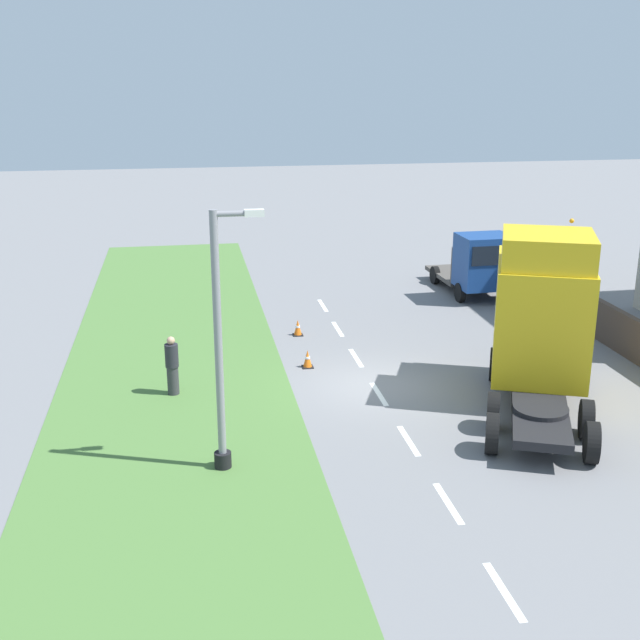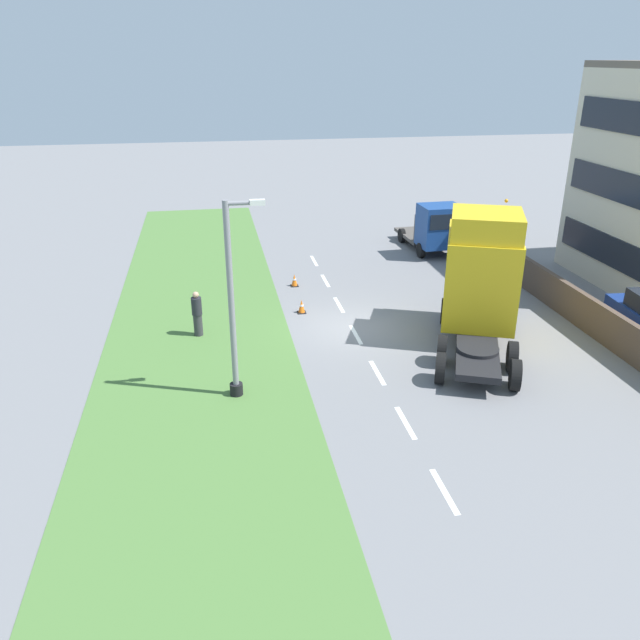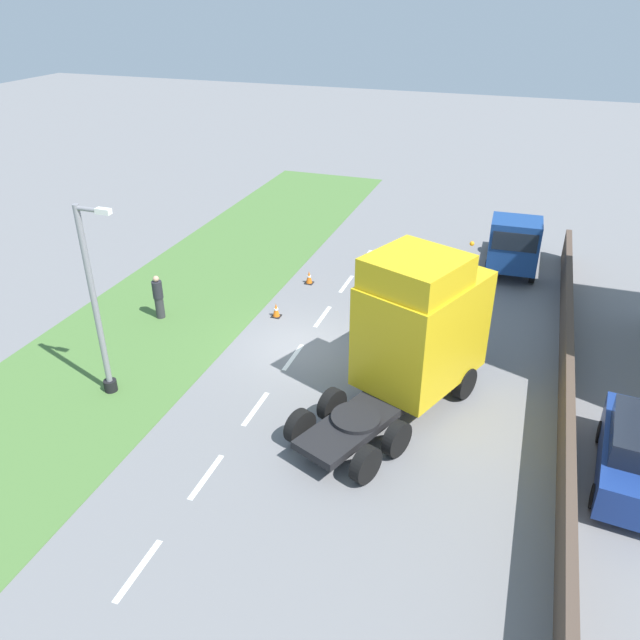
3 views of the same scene
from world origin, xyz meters
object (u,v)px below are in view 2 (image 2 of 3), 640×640
lorry_cab (481,276)px  traffic_cone_lead (294,280)px  lamp_post (234,314)px  pedestrian (197,314)px  flatbed_truck (436,228)px  traffic_cone_trailing (302,306)px

lorry_cab → traffic_cone_lead: size_ratio=12.47×
lorry_cab → lamp_post: bearing=-140.4°
lamp_post → pedestrian: 5.39m
flatbed_truck → traffic_cone_lead: (-8.24, -3.70, -1.17)m
flatbed_truck → traffic_cone_trailing: 11.02m
flatbed_truck → traffic_cone_trailing: bearing=37.8°
pedestrian → traffic_cone_lead: (4.44, 4.90, -0.60)m
lamp_post → traffic_cone_lead: lamp_post is taller
lorry_cab → traffic_cone_lead: 9.45m
lorry_cab → flatbed_truck: lorry_cab is taller
traffic_cone_lead → pedestrian: bearing=-132.2°
lorry_cab → traffic_cone_lead: (-6.03, 6.94, -2.20)m
traffic_cone_lead → traffic_cone_trailing: (-0.17, -3.33, 0.00)m
flatbed_truck → traffic_cone_lead: bearing=22.1°
lorry_cab → flatbed_truck: 10.92m
lamp_post → traffic_cone_lead: 10.60m
flatbed_truck → traffic_cone_trailing: (-8.41, -7.03, -1.17)m
flatbed_truck → lamp_post: bearing=47.6°
lorry_cab → lamp_post: (-9.22, -2.85, 0.30)m
lamp_post → flatbed_truck: bearing=49.7°
lorry_cab → pedestrian: 10.78m
traffic_cone_lead → traffic_cone_trailing: size_ratio=1.00×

